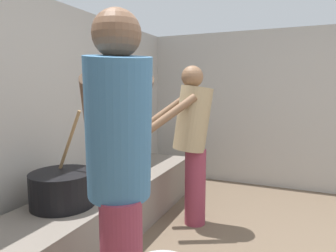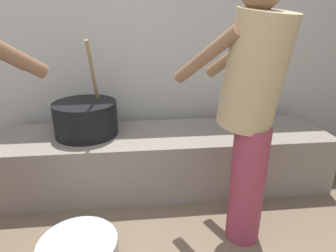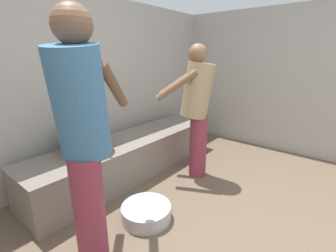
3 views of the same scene
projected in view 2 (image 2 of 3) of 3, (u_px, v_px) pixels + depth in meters
block_enclosure_rear at (84, 50)px, 2.42m from camera, size 5.41×0.20×2.05m
hearth_ledge at (163, 159)px, 2.29m from camera, size 2.55×0.60×0.45m
cooking_pot_main at (86, 118)px, 2.14m from camera, size 0.47×0.47×0.70m
cook_in_tan_shirt at (251, 103)px, 1.52m from camera, size 0.62×0.71×1.51m
metal_mixing_bowl at (79, 251)px, 1.60m from camera, size 0.44×0.44×0.13m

